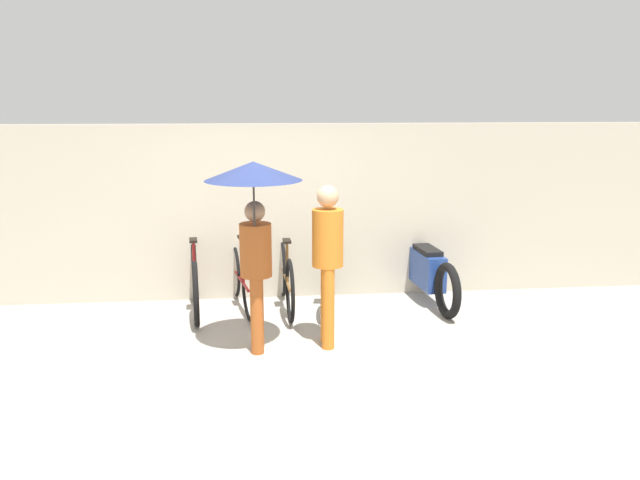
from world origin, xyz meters
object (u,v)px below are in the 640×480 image
at_px(parked_bicycle_0, 195,280).
at_px(pedestrian_leading, 254,207).
at_px(parked_bicycle_1, 241,278).
at_px(motorcycle, 427,271).
at_px(parked_bicycle_3, 330,277).
at_px(pedestrian_center, 328,253).
at_px(parked_bicycle_2, 286,277).

distance_m(parked_bicycle_0, pedestrian_leading, 1.94).
bearing_deg(parked_bicycle_1, pedestrian_leading, 175.95).
relative_size(parked_bicycle_1, motorcycle, 0.81).
height_order(parked_bicycle_0, parked_bicycle_1, parked_bicycle_1).
relative_size(parked_bicycle_0, parked_bicycle_3, 1.06).
relative_size(parked_bicycle_0, pedestrian_center, 1.04).
bearing_deg(parked_bicycle_3, parked_bicycle_1, 98.16).
relative_size(pedestrian_leading, pedestrian_center, 1.15).
height_order(parked_bicycle_1, motorcycle, parked_bicycle_1).
bearing_deg(parked_bicycle_3, motorcycle, -76.12).
relative_size(parked_bicycle_2, pedestrian_leading, 0.91).
height_order(pedestrian_center, motorcycle, pedestrian_center).
xyz_separation_m(parked_bicycle_0, pedestrian_leading, (0.74, -1.39, 1.12)).
bearing_deg(pedestrian_center, parked_bicycle_1, -53.44).
bearing_deg(motorcycle, pedestrian_leading, 119.93).
height_order(parked_bicycle_2, parked_bicycle_3, parked_bicycle_2).
relative_size(parked_bicycle_2, pedestrian_center, 1.05).
bearing_deg(pedestrian_leading, parked_bicycle_0, -59.72).
bearing_deg(parked_bicycle_1, parked_bicycle_3, -103.48).
height_order(parked_bicycle_0, parked_bicycle_3, parked_bicycle_3).
distance_m(parked_bicycle_0, pedestrian_center, 2.02).
height_order(parked_bicycle_1, pedestrian_leading, pedestrian_leading).
relative_size(pedestrian_center, motorcycle, 0.83).
relative_size(parked_bicycle_3, motorcycle, 0.81).
xyz_separation_m(pedestrian_center, motorcycle, (1.44, 1.38, -0.61)).
xyz_separation_m(parked_bicycle_1, pedestrian_leading, (0.19, -1.49, 1.14)).
xyz_separation_m(parked_bicycle_3, pedestrian_leading, (-0.92, -1.45, 1.14)).
height_order(parked_bicycle_2, motorcycle, parked_bicycle_2).
distance_m(parked_bicycle_3, motorcycle, 1.26).
height_order(parked_bicycle_0, pedestrian_leading, pedestrian_leading).
xyz_separation_m(parked_bicycle_1, parked_bicycle_3, (1.11, -0.04, -0.01)).
xyz_separation_m(parked_bicycle_1, parked_bicycle_2, (0.55, -0.07, 0.02)).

